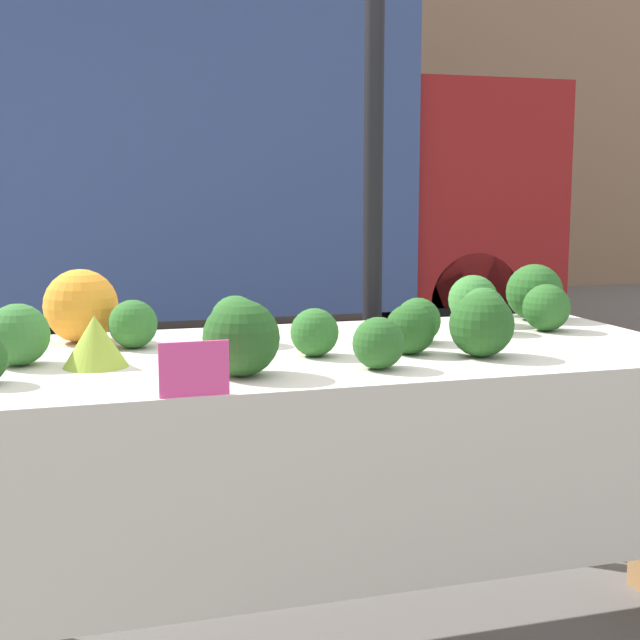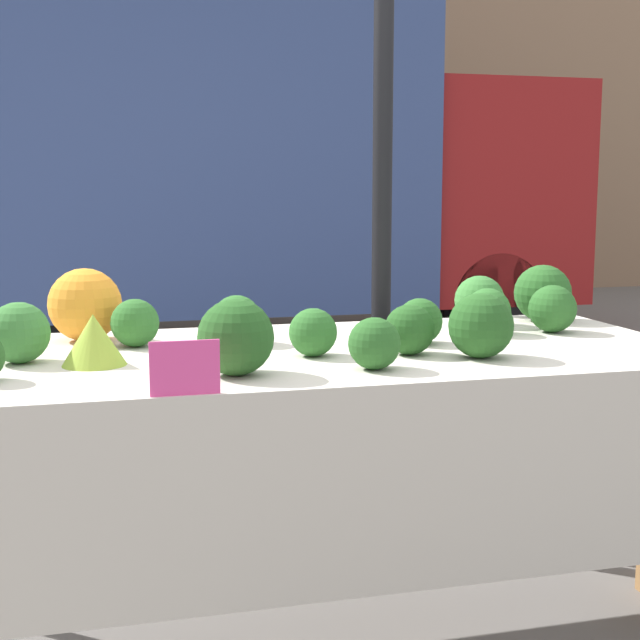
# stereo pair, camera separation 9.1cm
# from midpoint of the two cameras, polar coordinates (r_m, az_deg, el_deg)

# --- Properties ---
(building_facade) EXTENTS (16.00, 0.60, 6.21)m
(building_facade) POSITION_cam_midpoint_polar(r_m,az_deg,el_deg) (10.65, -11.38, 18.19)
(building_facade) COLOR #9E7A5B
(building_facade) RESTS_ON ground_plane
(tent_pole) EXTENTS (0.07, 0.07, 2.39)m
(tent_pole) POSITION_cam_midpoint_polar(r_m,az_deg,el_deg) (3.19, 4.81, 7.05)
(tent_pole) COLOR black
(tent_pole) RESTS_ON ground_plane
(parked_truck) EXTENTS (4.66, 1.91, 2.80)m
(parked_truck) POSITION_cam_midpoint_polar(r_m,az_deg,el_deg) (7.32, -3.27, 9.99)
(parked_truck) COLOR #384C84
(parked_truck) RESTS_ON ground_plane
(market_table) EXTENTS (2.02, 0.93, 0.84)m
(market_table) POSITION_cam_midpoint_polar(r_m,az_deg,el_deg) (2.36, 1.52, -4.50)
(market_table) COLOR beige
(market_table) RESTS_ON ground_plane
(orange_cauliflower) EXTENTS (0.21, 0.21, 0.21)m
(orange_cauliflower) POSITION_cam_midpoint_polar(r_m,az_deg,el_deg) (2.60, -13.84, 0.96)
(orange_cauliflower) COLOR orange
(orange_cauliflower) RESTS_ON market_table
(romanesco_head) EXTENTS (0.16, 0.16, 0.13)m
(romanesco_head) POSITION_cam_midpoint_polar(r_m,az_deg,el_deg) (2.24, -13.16, -1.24)
(romanesco_head) COLOR #93B238
(romanesco_head) RESTS_ON market_table
(broccoli_head_0) EXTENTS (0.14, 0.14, 0.14)m
(broccoli_head_0) POSITION_cam_midpoint_polar(r_m,az_deg,el_deg) (2.48, -4.31, 0.02)
(broccoli_head_0) COLOR #2D6628
(broccoli_head_0) RESTS_ON market_table
(broccoli_head_1) EXTENTS (0.17, 0.17, 0.17)m
(broccoli_head_1) POSITION_cam_midpoint_polar(r_m,az_deg,el_deg) (2.31, 11.38, -0.36)
(broccoli_head_1) COLOR #23511E
(broccoli_head_1) RESTS_ON market_table
(broccoli_head_2) EXTENTS (0.14, 0.14, 0.14)m
(broccoli_head_2) POSITION_cam_midpoint_polar(r_m,az_deg,el_deg) (2.77, 15.58, 0.69)
(broccoli_head_2) COLOR #285B23
(broccoli_head_2) RESTS_ON market_table
(broccoli_head_4) EXTENTS (0.13, 0.13, 0.13)m
(broccoli_head_4) POSITION_cam_midpoint_polar(r_m,az_deg,el_deg) (2.50, 7.44, -0.07)
(broccoli_head_4) COLOR #285B23
(broccoli_head_4) RESTS_ON market_table
(broccoli_head_5) EXTENTS (0.18, 0.18, 0.18)m
(broccoli_head_5) POSITION_cam_midpoint_polar(r_m,az_deg,el_deg) (3.00, 14.91, 1.67)
(broccoli_head_5) COLOR #285B23
(broccoli_head_5) RESTS_ON market_table
(broccoli_head_6) EXTENTS (0.13, 0.13, 0.13)m
(broccoli_head_6) POSITION_cam_midpoint_polar(r_m,az_deg,el_deg) (2.13, 4.72, -1.52)
(broccoli_head_6) COLOR #285B23
(broccoli_head_6) RESTS_ON market_table
(broccoli_head_7) EXTENTS (0.13, 0.13, 0.13)m
(broccoli_head_7) POSITION_cam_midpoint_polar(r_m,az_deg,el_deg) (2.29, 0.69, -0.80)
(broccoli_head_7) COLOR #2D6628
(broccoli_head_7) RESTS_ON market_table
(broccoli_head_8) EXTENTS (0.15, 0.15, 0.15)m
(broccoli_head_8) POSITION_cam_midpoint_polar(r_m,az_deg,el_deg) (2.31, -17.65, -0.79)
(broccoli_head_8) COLOR #387533
(broccoli_head_8) RESTS_ON market_table
(broccoli_head_9) EXTENTS (0.13, 0.13, 0.13)m
(broccoli_head_9) POSITION_cam_midpoint_polar(r_m,az_deg,el_deg) (2.33, 6.86, -0.62)
(broccoli_head_9) COLOR #23511E
(broccoli_head_9) RESTS_ON market_table
(broccoli_head_10) EXTENTS (0.13, 0.13, 0.13)m
(broccoli_head_10) POSITION_cam_midpoint_polar(r_m,az_deg,el_deg) (2.47, -10.73, -0.19)
(broccoli_head_10) COLOR #2D6628
(broccoli_head_10) RESTS_ON market_table
(broccoli_head_11) EXTENTS (0.16, 0.16, 0.16)m
(broccoli_head_11) POSITION_cam_midpoint_polar(r_m,az_deg,el_deg) (2.86, 11.07, 1.23)
(broccoli_head_11) COLOR #387533
(broccoli_head_11) RESTS_ON market_table
(broccoli_head_12) EXTENTS (0.18, 0.18, 0.18)m
(broccoli_head_12) POSITION_cam_midpoint_polar(r_m,az_deg,el_deg) (2.06, -4.15, -1.12)
(broccoli_head_12) COLOR #23511E
(broccoli_head_12) RESTS_ON market_table
(broccoli_head_13) EXTENTS (0.14, 0.14, 0.14)m
(broccoli_head_13) POSITION_cam_midpoint_polar(r_m,az_deg,el_deg) (2.69, 11.64, 0.55)
(broccoli_head_13) COLOR #2D6628
(broccoli_head_13) RESTS_ON market_table
(price_sign) EXTENTS (0.15, 0.01, 0.12)m
(price_sign) POSITION_cam_midpoint_polar(r_m,az_deg,el_deg) (1.88, -7.27, -3.07)
(price_sign) COLOR #EF4793
(price_sign) RESTS_ON market_table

